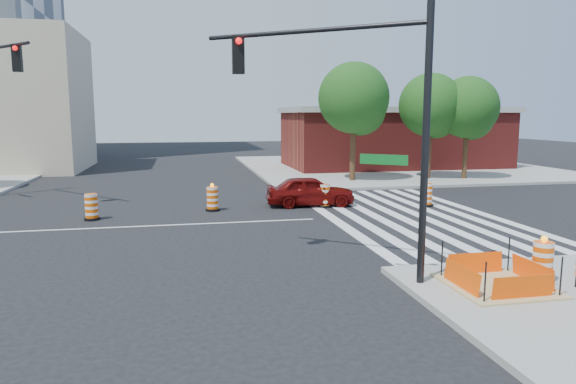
% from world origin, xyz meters
% --- Properties ---
extents(ground, '(120.00, 120.00, 0.00)m').
position_xyz_m(ground, '(0.00, 0.00, 0.00)').
color(ground, black).
rests_on(ground, ground).
extents(sidewalk_ne, '(22.00, 22.00, 0.15)m').
position_xyz_m(sidewalk_ne, '(18.00, 18.00, 0.07)').
color(sidewalk_ne, gray).
rests_on(sidewalk_ne, ground).
extents(crosswalk_east, '(6.75, 13.50, 0.01)m').
position_xyz_m(crosswalk_east, '(10.95, 0.00, 0.01)').
color(crosswalk_east, silver).
rests_on(crosswalk_east, ground).
extents(lane_centerline, '(14.00, 0.12, 0.01)m').
position_xyz_m(lane_centerline, '(0.00, 0.00, 0.01)').
color(lane_centerline, silver).
rests_on(lane_centerline, ground).
extents(excavation_pit, '(2.20, 2.20, 0.90)m').
position_xyz_m(excavation_pit, '(9.00, -9.00, 0.22)').
color(excavation_pit, tan).
rests_on(excavation_pit, ground).
extents(brick_storefront, '(16.50, 8.50, 4.60)m').
position_xyz_m(brick_storefront, '(18.00, 18.00, 2.32)').
color(brick_storefront, maroon).
rests_on(brick_storefront, ground).
extents(red_coupe, '(4.03, 1.85, 1.34)m').
position_xyz_m(red_coupe, '(7.63, 2.94, 0.67)').
color(red_coupe, '#5E0908').
rests_on(red_coupe, ground).
extents(signal_pole_se, '(4.68, 3.54, 7.59)m').
position_xyz_m(signal_pole_se, '(6.16, -7.40, 4.66)').
color(signal_pole_se, black).
rests_on(signal_pole_se, ground).
extents(pit_drum, '(0.57, 0.57, 1.12)m').
position_xyz_m(pit_drum, '(10.20, -8.94, 0.61)').
color(pit_drum, black).
rests_on(pit_drum, ground).
extents(tree_north_c, '(4.19, 4.19, 7.13)m').
position_xyz_m(tree_north_c, '(12.14, 10.23, 4.78)').
color(tree_north_c, '#382314').
rests_on(tree_north_c, ground).
extents(tree_north_d, '(3.86, 3.86, 6.56)m').
position_xyz_m(tree_north_d, '(17.05, 10.19, 4.41)').
color(tree_north_d, '#382314').
rests_on(tree_north_d, ground).
extents(tree_north_e, '(3.74, 3.74, 6.36)m').
position_xyz_m(tree_north_e, '(19.19, 9.63, 4.27)').
color(tree_north_e, '#382314').
rests_on(tree_north_e, ground).
extents(median_drum_2, '(0.60, 0.60, 1.02)m').
position_xyz_m(median_drum_2, '(-1.43, 1.59, 0.48)').
color(median_drum_2, black).
rests_on(median_drum_2, ground).
extents(median_drum_3, '(0.60, 0.60, 1.18)m').
position_xyz_m(median_drum_3, '(3.27, 2.57, 0.49)').
color(median_drum_3, black).
rests_on(median_drum_3, ground).
extents(median_drum_4, '(0.60, 0.60, 1.02)m').
position_xyz_m(median_drum_4, '(8.16, 2.44, 0.48)').
color(median_drum_4, black).
rests_on(median_drum_4, ground).
extents(median_drum_5, '(0.60, 0.60, 1.02)m').
position_xyz_m(median_drum_5, '(12.68, 1.76, 0.48)').
color(median_drum_5, black).
rests_on(median_drum_5, ground).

